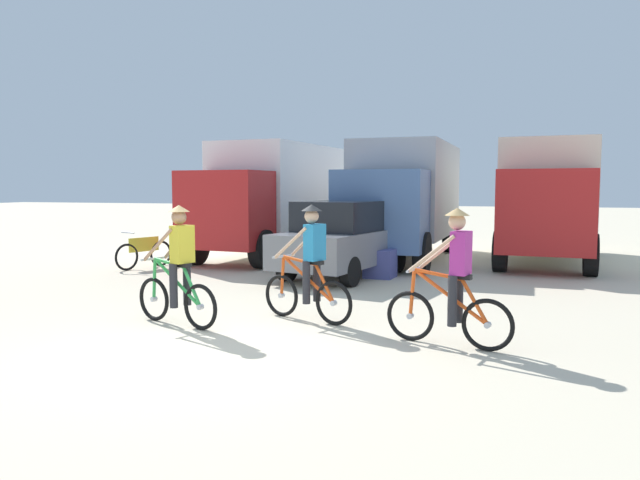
{
  "coord_description": "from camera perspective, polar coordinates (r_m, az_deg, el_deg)",
  "views": [
    {
      "loc": [
        3.63,
        -6.67,
        2.09
      ],
      "look_at": [
        0.28,
        3.96,
        1.1
      ],
      "focal_mm": 33.72,
      "sensor_mm": 36.0,
      "label": 1
    }
  ],
  "objects": [
    {
      "name": "cyclist_cowboy_hat",
      "position": [
        9.3,
        -1.0,
        -2.61
      ],
      "size": [
        1.64,
        0.75,
        1.82
      ],
      "color": "black",
      "rests_on": "ground"
    },
    {
      "name": "box_truck_cream_rv",
      "position": [
        18.05,
        20.82,
        4.06
      ],
      "size": [
        2.83,
        6.9,
        3.35
      ],
      "color": "beige",
      "rests_on": "ground"
    },
    {
      "name": "box_truck_grey_hauler",
      "position": [
        17.59,
        7.98,
        4.32
      ],
      "size": [
        2.61,
        6.83,
        3.35
      ],
      "color": "#9E9EA3",
      "rests_on": "ground"
    },
    {
      "name": "cyclist_near_camera",
      "position": [
        8.01,
        12.49,
        -3.97
      ],
      "size": [
        1.7,
        0.59,
        1.82
      ],
      "color": "black",
      "rests_on": "ground"
    },
    {
      "name": "sedan_parked",
      "position": [
        14.0,
        2.32,
        0.12
      ],
      "size": [
        2.58,
        4.47,
        1.76
      ],
      "color": "slate",
      "rests_on": "ground"
    },
    {
      "name": "bicycle_spare",
      "position": [
        16.04,
        -16.36,
        -1.19
      ],
      "size": [
        0.72,
        1.65,
        0.97
      ],
      "color": "black",
      "rests_on": "ground"
    },
    {
      "name": "box_truck_avon_van",
      "position": [
        18.21,
        -4.35,
        4.38
      ],
      "size": [
        2.92,
        6.92,
        3.35
      ],
      "color": "white",
      "rests_on": "ground"
    },
    {
      "name": "ground_plane",
      "position": [
        7.87,
        -10.86,
        -10.41
      ],
      "size": [
        120.0,
        120.0,
        0.0
      ],
      "primitive_type": "plane",
      "color": "beige"
    },
    {
      "name": "supply_crate",
      "position": [
        13.91,
        5.74,
        -2.23
      ],
      "size": [
        0.69,
        0.72,
        0.66
      ],
      "primitive_type": "cube",
      "rotation": [
        0.0,
        0.0,
        3.06
      ],
      "color": "#4C5199",
      "rests_on": "ground"
    },
    {
      "name": "cyclist_orange_shirt",
      "position": [
        9.24,
        -13.31,
        -2.79
      ],
      "size": [
        1.66,
        0.71,
        1.82
      ],
      "color": "black",
      "rests_on": "ground"
    }
  ]
}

